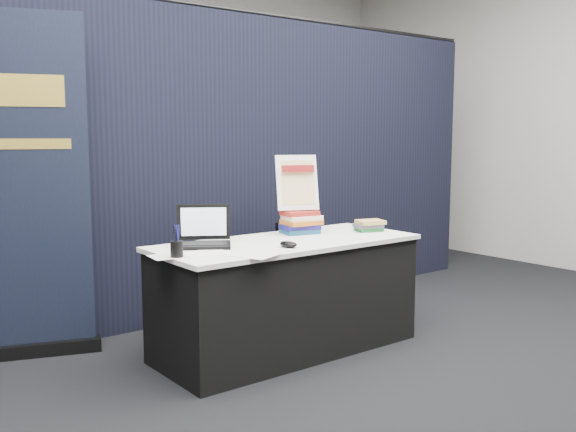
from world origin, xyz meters
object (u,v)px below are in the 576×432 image
(laptop, at_px, (199,236))
(pullup_banner, at_px, (18,208))
(info_sign, at_px, (297,183))
(display_table, at_px, (287,295))
(book_stack_tall, at_px, (300,222))
(book_stack_short, at_px, (369,226))
(stacking_chair, at_px, (304,262))

(laptop, xyz_separation_m, pullup_banner, (-0.87, 0.78, 0.17))
(info_sign, xyz_separation_m, pullup_banner, (-1.70, 0.72, -0.12))
(display_table, distance_m, book_stack_tall, 0.56)
(laptop, relative_size, info_sign, 1.05)
(book_stack_short, bearing_deg, book_stack_tall, 153.82)
(pullup_banner, bearing_deg, book_stack_tall, -4.56)
(book_stack_tall, relative_size, info_sign, 0.66)
(book_stack_short, relative_size, stacking_chair, 0.28)
(display_table, bearing_deg, stacking_chair, 42.46)
(display_table, xyz_separation_m, book_stack_short, (0.73, -0.04, 0.41))
(laptop, distance_m, stacking_chair, 1.28)
(info_sign, xyz_separation_m, stacking_chair, (0.34, 0.33, -0.66))
(info_sign, bearing_deg, laptop, -152.14)
(book_stack_tall, xyz_separation_m, pullup_banner, (-1.70, 0.76, 0.15))
(laptop, height_order, info_sign, info_sign)
(laptop, bearing_deg, display_table, 15.49)
(book_stack_tall, bearing_deg, display_table, -143.95)
(display_table, relative_size, book_stack_short, 7.99)
(pullup_banner, xyz_separation_m, stacking_chair, (2.04, -0.40, -0.54))
(book_stack_short, distance_m, info_sign, 0.62)
(display_table, distance_m, book_stack_short, 0.84)
(book_stack_short, height_order, stacking_chair, book_stack_short)
(display_table, distance_m, laptop, 0.73)
(laptop, distance_m, book_stack_tall, 0.83)
(display_table, bearing_deg, pullup_banner, 146.63)
(book_stack_short, xyz_separation_m, stacking_chair, (-0.13, 0.58, -0.35))
(book_stack_short, relative_size, info_sign, 0.56)
(pullup_banner, bearing_deg, display_table, -14.01)
(display_table, xyz_separation_m, stacking_chair, (0.60, 0.55, 0.06))
(info_sign, bearing_deg, book_stack_short, -4.87)
(info_sign, relative_size, stacking_chair, 0.51)
(laptop, bearing_deg, book_stack_tall, 33.75)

